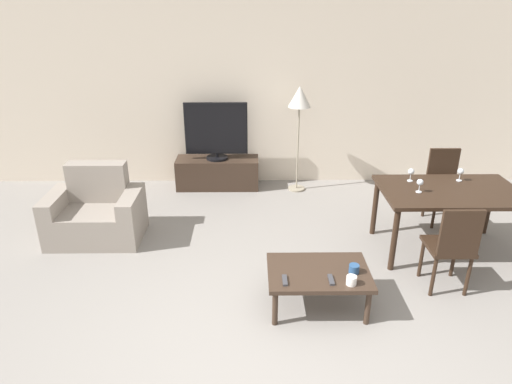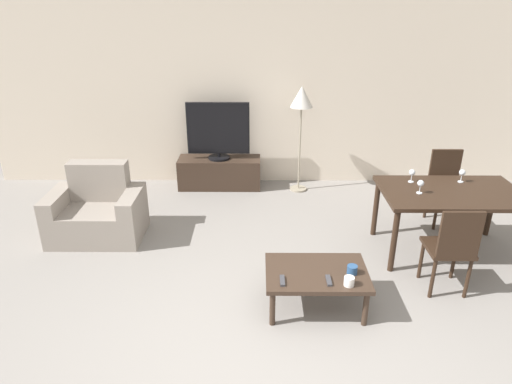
% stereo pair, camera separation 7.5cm
% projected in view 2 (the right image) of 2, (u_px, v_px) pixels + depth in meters
% --- Properties ---
extents(ground_plane, '(18.00, 18.00, 0.00)m').
position_uv_depth(ground_plane, '(263.00, 376.00, 3.40)').
color(ground_plane, gray).
extents(wall_back, '(7.90, 0.06, 2.70)m').
position_uv_depth(wall_back, '(261.00, 91.00, 6.47)').
color(wall_back, beige).
rests_on(wall_back, ground_plane).
extents(armchair, '(1.03, 0.69, 0.84)m').
position_uv_depth(armchair, '(98.00, 213.00, 5.27)').
color(armchair, gray).
rests_on(armchair, ground_plane).
extents(tv_stand, '(1.18, 0.42, 0.44)m').
position_uv_depth(tv_stand, '(220.00, 173.00, 6.67)').
color(tv_stand, '#38281E').
rests_on(tv_stand, ground_plane).
extents(tv, '(0.88, 0.31, 0.82)m').
position_uv_depth(tv, '(218.00, 131.00, 6.42)').
color(tv, black).
rests_on(tv, tv_stand).
extents(coffee_table, '(0.90, 0.62, 0.37)m').
position_uv_depth(coffee_table, '(317.00, 275.00, 4.03)').
color(coffee_table, '#38281E').
rests_on(coffee_table, ground_plane).
extents(dining_table, '(1.45, 0.89, 0.73)m').
position_uv_depth(dining_table, '(451.00, 198.00, 4.80)').
color(dining_table, black).
rests_on(dining_table, ground_plane).
extents(dining_chair_near, '(0.40, 0.40, 0.90)m').
position_uv_depth(dining_chair_near, '(452.00, 246.00, 4.16)').
color(dining_chair_near, black).
rests_on(dining_chair_near, ground_plane).
extents(dining_chair_far, '(0.40, 0.40, 0.90)m').
position_uv_depth(dining_chair_far, '(446.00, 183.00, 5.55)').
color(dining_chair_far, black).
rests_on(dining_chair_far, ground_plane).
extents(floor_lamp, '(0.31, 0.31, 1.50)m').
position_uv_depth(floor_lamp, '(302.00, 103.00, 6.14)').
color(floor_lamp, gray).
rests_on(floor_lamp, ground_plane).
extents(remote_primary, '(0.04, 0.15, 0.02)m').
position_uv_depth(remote_primary, '(282.00, 281.00, 3.87)').
color(remote_primary, '#38383D').
rests_on(remote_primary, coffee_table).
extents(remote_secondary, '(0.04, 0.15, 0.02)m').
position_uv_depth(remote_secondary, '(329.00, 280.00, 3.87)').
color(remote_secondary, '#38383D').
rests_on(remote_secondary, coffee_table).
extents(cup_white_near, '(0.09, 0.09, 0.08)m').
position_uv_depth(cup_white_near, '(349.00, 281.00, 3.80)').
color(cup_white_near, white).
rests_on(cup_white_near, coffee_table).
extents(cup_colored_far, '(0.09, 0.09, 0.08)m').
position_uv_depth(cup_colored_far, '(352.00, 270.00, 3.97)').
color(cup_colored_far, navy).
rests_on(cup_colored_far, coffee_table).
extents(wine_glass_left, '(0.07, 0.07, 0.15)m').
position_uv_depth(wine_glass_left, '(421.00, 184.00, 4.67)').
color(wine_glass_left, silver).
rests_on(wine_glass_left, dining_table).
extents(wine_glass_center, '(0.07, 0.07, 0.15)m').
position_uv_depth(wine_glass_center, '(412.00, 173.00, 4.95)').
color(wine_glass_center, silver).
rests_on(wine_glass_center, dining_table).
extents(wine_glass_right, '(0.07, 0.07, 0.15)m').
position_uv_depth(wine_glass_right, '(462.00, 173.00, 4.95)').
color(wine_glass_right, silver).
rests_on(wine_glass_right, dining_table).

